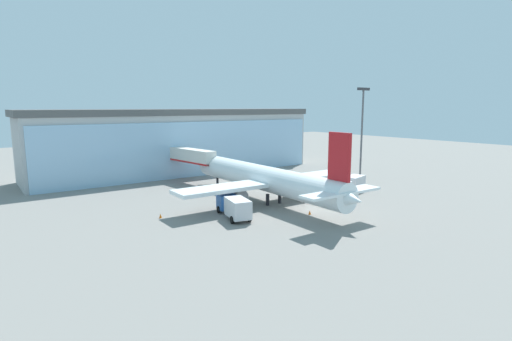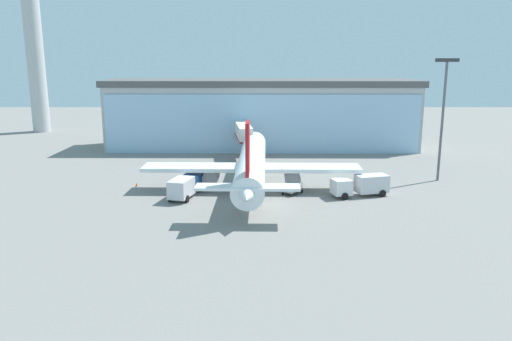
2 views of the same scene
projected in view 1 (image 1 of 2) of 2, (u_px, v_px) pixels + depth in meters
ground at (310, 210)px, 53.13m from camera, size 240.00×240.00×0.00m
terminal_building at (179, 141)px, 82.93m from camera, size 59.72×13.87×13.13m
jet_bridge at (188, 156)px, 72.66m from camera, size 3.80×14.19×6.13m
apron_light_mast at (362, 125)px, 75.61m from camera, size 3.20×0.40×17.16m
airplane at (265, 179)px, 57.50m from camera, size 28.71×35.97×10.78m
catering_truck at (234, 206)px, 49.44m from camera, size 3.88×7.61×2.65m
fuel_truck at (350, 185)px, 63.00m from camera, size 7.62×4.04×2.65m
baggage_cart at (306, 197)px, 58.70m from camera, size 2.98×3.19×1.50m
safety_cone_nose at (310, 212)px, 51.02m from camera, size 0.36×0.36×0.55m
safety_cone_wingtip at (160, 216)px, 49.41m from camera, size 0.36×0.36×0.55m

